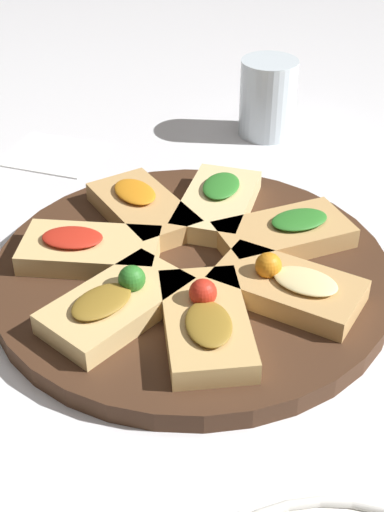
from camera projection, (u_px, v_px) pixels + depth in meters
ground_plane at (192, 281)px, 0.75m from camera, size 3.00×3.00×0.00m
serving_board at (192, 273)px, 0.74m from camera, size 0.41×0.41×0.02m
focaccia_slice_0 at (287, 286)px, 0.68m from camera, size 0.15×0.10×0.04m
focaccia_slice_1 at (285, 233)px, 0.76m from camera, size 0.15×0.15×0.03m
focaccia_slice_2 at (218, 203)px, 0.81m from camera, size 0.08×0.15×0.03m
focaccia_slice_3 at (142, 208)px, 0.80m from camera, size 0.16×0.15×0.03m
focaccia_slice_4 at (89, 249)px, 0.74m from camera, size 0.15×0.11×0.03m
focaccia_slice_5 at (117, 303)px, 0.66m from camera, size 0.12×0.16×0.04m
focaccia_slice_6 at (206, 321)px, 0.64m from camera, size 0.13×0.16×0.04m
water_glass at (268, 98)px, 1.00m from camera, size 0.08×0.08×0.11m
napkin_stack at (54, 154)px, 0.98m from camera, size 0.12×0.11×0.00m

